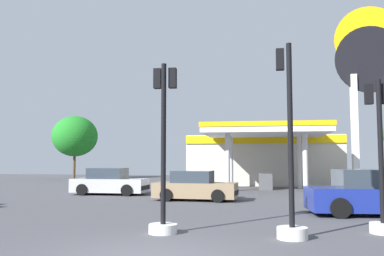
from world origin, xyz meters
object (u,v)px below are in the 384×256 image
at_px(car_4, 110,182).
at_px(traffic_signal_1, 290,183).
at_px(car_0, 195,187).
at_px(tree_0, 75,136).
at_px(traffic_signal_2, 381,176).
at_px(traffic_signal_0, 164,171).
at_px(station_pole_sign, 370,70).
at_px(car_3, 372,194).
at_px(tree_1, 243,144).

distance_m(car_4, traffic_signal_1, 15.16).
relative_size(car_0, tree_0, 0.63).
xyz_separation_m(car_0, traffic_signal_2, (6.42, -8.18, 0.89)).
bearing_deg(traffic_signal_0, station_pole_sign, 60.53).
bearing_deg(car_3, traffic_signal_1, -123.50).
xyz_separation_m(traffic_signal_1, traffic_signal_2, (2.55, 1.19, 0.13)).
bearing_deg(car_0, tree_0, 128.03).
xyz_separation_m(tree_0, tree_1, (17.68, -0.11, -0.91)).
relative_size(station_pole_sign, tree_1, 2.44).
distance_m(traffic_signal_0, tree_0, 33.78).
xyz_separation_m(station_pole_sign, traffic_signal_2, (-4.61, -17.78, -6.74)).
distance_m(traffic_signal_0, traffic_signal_1, 3.42).
distance_m(car_3, traffic_signal_1, 6.02).
relative_size(traffic_signal_2, tree_0, 0.64).
bearing_deg(traffic_signal_0, traffic_signal_1, -4.81).
bearing_deg(traffic_signal_1, car_3, 56.50).
bearing_deg(car_4, tree_0, 120.62).
bearing_deg(traffic_signal_0, traffic_signal_2, 8.64).
relative_size(car_4, tree_1, 0.82).
bearing_deg(tree_1, car_4, -112.20).
bearing_deg(station_pole_sign, tree_1, 131.05).
xyz_separation_m(traffic_signal_1, tree_0, (-19.77, 29.70, 3.09)).
height_order(car_0, traffic_signal_1, traffic_signal_1).
relative_size(car_3, traffic_signal_2, 1.12).
distance_m(station_pole_sign, traffic_signal_2, 19.56).
xyz_separation_m(traffic_signal_2, tree_1, (-4.64, 28.40, 2.05)).
bearing_deg(traffic_signal_1, car_4, 127.77).
bearing_deg(tree_1, traffic_signal_1, -85.96).
height_order(station_pole_sign, car_4, station_pole_sign).
bearing_deg(station_pole_sign, traffic_signal_0, -119.47).
bearing_deg(station_pole_sign, tree_0, 158.27).
bearing_deg(tree_1, traffic_signal_2, -80.73).
distance_m(station_pole_sign, tree_1, 14.85).
bearing_deg(traffic_signal_1, traffic_signal_0, 175.19).
bearing_deg(car_0, traffic_signal_2, -51.87).
xyz_separation_m(car_0, tree_0, (-15.90, 20.33, 3.85)).
bearing_deg(traffic_signal_2, traffic_signal_1, -155.01).
relative_size(car_0, traffic_signal_0, 0.89).
bearing_deg(traffic_signal_2, tree_0, 128.05).
bearing_deg(traffic_signal_2, station_pole_sign, 75.45).
distance_m(car_0, traffic_signal_1, 10.17).
xyz_separation_m(station_pole_sign, traffic_signal_1, (-7.16, -18.96, -6.87)).
bearing_deg(tree_0, station_pole_sign, -21.73).
distance_m(car_0, tree_1, 20.51).
xyz_separation_m(station_pole_sign, tree_0, (-26.93, 10.74, -3.77)).
relative_size(car_0, car_4, 0.97).
height_order(traffic_signal_1, traffic_signal_2, traffic_signal_1).
height_order(traffic_signal_0, tree_1, tree_1).
height_order(car_3, tree_1, tree_1).
bearing_deg(traffic_signal_2, car_0, 128.13).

